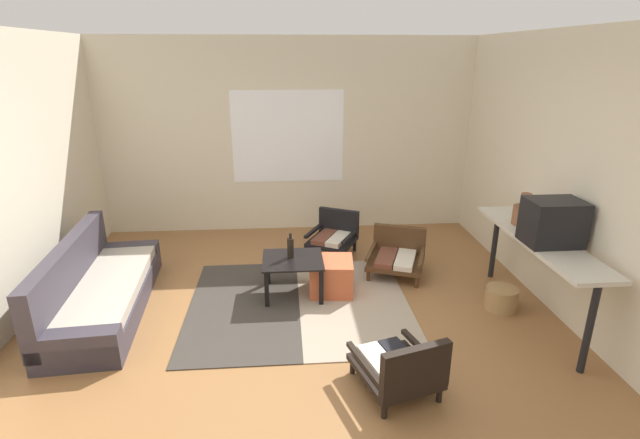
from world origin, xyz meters
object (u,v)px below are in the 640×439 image
(clay_vase, at_px, (524,213))
(glass_bottle, at_px, (291,247))
(couch, at_px, (98,290))
(armchair_striped_foreground, at_px, (400,368))
(wicker_basket, at_px, (501,299))
(armchair_by_window, at_px, (334,234))
(console_shelf, at_px, (539,245))
(ottoman_orange, at_px, (331,276))
(crt_television, at_px, (553,222))
(coffee_table, at_px, (293,265))
(armchair_corner, at_px, (397,254))

(clay_vase, xyz_separation_m, glass_bottle, (-2.33, 0.33, -0.43))
(couch, height_order, glass_bottle, couch)
(armchair_striped_foreground, xyz_separation_m, wicker_basket, (1.33, 1.16, -0.11))
(armchair_by_window, distance_m, armchair_striped_foreground, 2.74)
(console_shelf, xyz_separation_m, glass_bottle, (-2.33, 0.68, -0.23))
(couch, height_order, console_shelf, console_shelf)
(ottoman_orange, height_order, crt_television, crt_television)
(coffee_table, bearing_deg, armchair_striped_foreground, -65.15)
(armchair_corner, relative_size, glass_bottle, 2.92)
(ottoman_orange, height_order, console_shelf, console_shelf)
(coffee_table, relative_size, glass_bottle, 2.31)
(couch, relative_size, armchair_striped_foreground, 2.84)
(couch, xyz_separation_m, armchair_striped_foreground, (2.72, -1.46, 0.00))
(glass_bottle, bearing_deg, clay_vase, -8.02)
(coffee_table, relative_size, wicker_basket, 2.01)
(armchair_by_window, height_order, wicker_basket, armchair_by_window)
(clay_vase, bearing_deg, armchair_by_window, 142.09)
(armchair_striped_foreground, relative_size, console_shelf, 0.40)
(armchair_striped_foreground, bearing_deg, glass_bottle, 114.89)
(couch, height_order, armchair_corner, couch)
(couch, height_order, armchair_by_window, couch)
(ottoman_orange, bearing_deg, coffee_table, -177.06)
(couch, relative_size, glass_bottle, 7.74)
(ottoman_orange, relative_size, console_shelf, 0.24)
(coffee_table, xyz_separation_m, console_shelf, (2.31, -0.63, 0.42))
(armchair_striped_foreground, bearing_deg, coffee_table, 114.85)
(coffee_table, bearing_deg, wicker_basket, -13.07)
(armchair_striped_foreground, bearing_deg, crt_television, 29.13)
(armchair_by_window, distance_m, crt_television, 2.69)
(couch, bearing_deg, glass_bottle, 7.08)
(ottoman_orange, distance_m, glass_bottle, 0.55)
(armchair_by_window, xyz_separation_m, ottoman_orange, (-0.14, -1.06, -0.07))
(crt_television, distance_m, clay_vase, 0.52)
(armchair_corner, relative_size, crt_television, 1.68)
(coffee_table, height_order, armchair_by_window, armchair_by_window)
(coffee_table, distance_m, crt_television, 2.54)
(armchair_by_window, distance_m, clay_vase, 2.33)
(crt_television, distance_m, wicker_basket, 1.00)
(clay_vase, bearing_deg, crt_television, -90.35)
(ottoman_orange, relative_size, glass_bottle, 1.66)
(console_shelf, distance_m, wicker_basket, 0.69)
(coffee_table, distance_m, ottoman_orange, 0.44)
(armchair_by_window, relative_size, armchair_corner, 0.92)
(armchair_striped_foreground, bearing_deg, clay_vase, 41.54)
(couch, bearing_deg, crt_television, -7.98)
(armchair_by_window, height_order, console_shelf, console_shelf)
(armchair_corner, relative_size, wicker_basket, 2.54)
(crt_television, height_order, wicker_basket, crt_television)
(couch, distance_m, armchair_striped_foreground, 3.09)
(couch, height_order, clay_vase, clay_vase)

